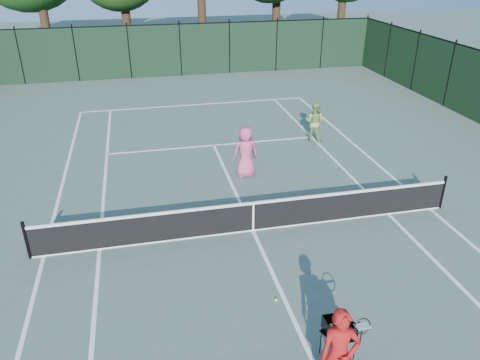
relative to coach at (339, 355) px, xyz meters
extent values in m
plane|color=#4B5C52|center=(-0.12, 5.43, -0.91)|extent=(90.00, 90.00, 0.00)
cube|color=white|center=(-5.60, 5.43, -0.91)|extent=(0.10, 23.77, 0.01)
cube|color=white|center=(5.37, 5.43, -0.91)|extent=(0.10, 23.77, 0.01)
cube|color=white|center=(-4.23, 5.43, -0.91)|extent=(0.10, 23.77, 0.01)
cube|color=white|center=(4.00, 5.43, -0.91)|extent=(0.10, 23.77, 0.01)
cube|color=white|center=(-0.12, 17.32, -0.91)|extent=(10.97, 0.10, 0.01)
cube|color=white|center=(-0.12, 11.83, -0.91)|extent=(8.23, 0.10, 0.01)
cube|color=white|center=(-0.12, 5.43, -0.91)|extent=(0.10, 12.80, 0.01)
cube|color=black|center=(-0.12, 5.43, -0.46)|extent=(11.60, 0.03, 0.85)
cube|color=white|center=(-0.12, 5.43, -0.04)|extent=(11.60, 0.05, 0.07)
cube|color=white|center=(-0.12, 5.43, -0.89)|extent=(11.60, 0.05, 0.04)
cube|color=white|center=(-0.12, 5.43, -0.46)|extent=(0.05, 0.04, 0.91)
cylinder|color=black|center=(-5.92, 5.43, -0.38)|extent=(0.09, 0.09, 1.06)
cylinder|color=black|center=(5.68, 5.43, -0.38)|extent=(0.09, 0.09, 1.06)
cube|color=black|center=(-0.12, 23.43, 0.59)|extent=(24.00, 0.05, 3.00)
cylinder|color=black|center=(-8.12, 27.43, 1.49)|extent=(0.56, 0.56, 4.80)
cylinder|color=black|center=(-3.12, 27.23, 1.24)|extent=(0.56, 0.56, 4.30)
cylinder|color=black|center=(1.88, 27.73, 1.59)|extent=(0.56, 0.56, 5.00)
cylinder|color=black|center=(6.88, 27.03, 1.39)|extent=(0.56, 0.56, 4.60)
cylinder|color=black|center=(11.88, 27.53, 1.29)|extent=(0.56, 0.56, 4.40)
imported|color=#A91313|center=(0.00, 0.00, 0.00)|extent=(0.74, 0.56, 1.83)
cylinder|color=black|center=(0.51, 0.25, 0.04)|extent=(0.03, 0.03, 0.30)
torus|color=black|center=(0.51, 0.25, 0.31)|extent=(0.30, 0.10, 0.30)
imported|color=#D74C7D|center=(0.49, 8.90, -0.04)|extent=(0.89, 0.61, 1.75)
imported|color=#86A753|center=(3.91, 11.46, -0.11)|extent=(0.99, 0.96, 1.61)
cylinder|color=black|center=(0.08, 0.45, -0.58)|extent=(0.02, 0.02, 0.68)
cylinder|color=black|center=(0.54, 0.45, -0.58)|extent=(0.02, 0.02, 0.68)
cylinder|color=black|center=(0.08, 0.91, -0.58)|extent=(0.02, 0.02, 0.68)
cylinder|color=black|center=(0.54, 0.91, -0.58)|extent=(0.02, 0.02, 0.68)
cube|color=black|center=(0.31, 0.68, -0.10)|extent=(0.65, 0.65, 0.28)
sphere|color=yellow|center=(0.31, 0.68, -0.18)|extent=(0.07, 0.07, 0.07)
sphere|color=yellow|center=(0.31, 0.68, -0.18)|extent=(0.07, 0.07, 0.07)
sphere|color=yellow|center=(0.31, 0.68, -0.18)|extent=(0.07, 0.07, 0.07)
sphere|color=yellow|center=(0.31, 0.68, -0.18)|extent=(0.07, 0.07, 0.07)
sphere|color=yellow|center=(0.31, 0.68, -0.18)|extent=(0.07, 0.07, 0.07)
sphere|color=yellow|center=(0.31, 0.68, -0.18)|extent=(0.07, 0.07, 0.07)
sphere|color=yellow|center=(0.31, 0.68, -0.18)|extent=(0.07, 0.07, 0.07)
sphere|color=yellow|center=(0.31, 0.68, -0.18)|extent=(0.07, 0.07, 0.07)
sphere|color=yellow|center=(0.31, 0.68, -0.18)|extent=(0.07, 0.07, 0.07)
sphere|color=yellow|center=(0.31, 0.68, -0.18)|extent=(0.07, 0.07, 0.07)
sphere|color=yellow|center=(0.31, 0.68, -0.18)|extent=(0.07, 0.07, 0.07)
sphere|color=yellow|center=(0.31, 0.68, -0.18)|extent=(0.07, 0.07, 0.07)
sphere|color=yellow|center=(0.31, 0.68, -0.18)|extent=(0.07, 0.07, 0.07)
sphere|color=yellow|center=(0.31, 0.68, -0.18)|extent=(0.07, 0.07, 0.07)
sphere|color=#D1ED30|center=(-0.32, 2.52, -0.88)|extent=(0.07, 0.07, 0.07)
camera|label=1|loc=(-2.87, -5.19, 6.12)|focal=35.00mm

